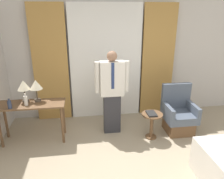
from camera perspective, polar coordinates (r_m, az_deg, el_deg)
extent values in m
cube|color=beige|center=(5.09, -1.78, 7.88)|extent=(10.00, 0.06, 2.70)
cube|color=white|center=(4.97, -1.61, 6.89)|extent=(1.60, 0.06, 2.58)
cube|color=#B28442|center=(4.99, -15.74, 6.19)|extent=(0.75, 0.06, 2.58)
cube|color=#B28442|center=(5.25, 11.85, 7.17)|extent=(0.75, 0.06, 2.58)
cube|color=brown|center=(4.36, -20.42, -3.64)|extent=(1.24, 0.47, 0.03)
cylinder|color=brown|center=(4.53, -27.29, -9.26)|extent=(0.05, 0.05, 0.75)
cylinder|color=brown|center=(4.28, -12.82, -9.09)|extent=(0.05, 0.05, 0.75)
cylinder|color=brown|center=(4.82, -26.01, -7.26)|extent=(0.05, 0.05, 0.75)
cylinder|color=brown|center=(4.59, -12.50, -6.96)|extent=(0.05, 0.05, 0.75)
cylinder|color=#4C4238|center=(4.46, -21.61, -2.76)|extent=(0.12, 0.12, 0.04)
cylinder|color=#4C4238|center=(4.42, -21.81, -1.28)|extent=(0.02, 0.02, 0.21)
cone|color=beige|center=(4.36, -22.13, 1.07)|extent=(0.23, 0.23, 0.18)
cylinder|color=#4C4238|center=(4.41, -18.82, -2.65)|extent=(0.12, 0.12, 0.04)
cylinder|color=#4C4238|center=(4.37, -19.00, -1.16)|extent=(0.02, 0.02, 0.21)
cone|color=beige|center=(4.31, -19.28, 1.22)|extent=(0.23, 0.23, 0.18)
cylinder|color=silver|center=(4.28, -21.60, -2.74)|extent=(0.07, 0.07, 0.18)
cylinder|color=silver|center=(4.24, -21.79, -1.32)|extent=(0.03, 0.03, 0.05)
cylinder|color=#2D3851|center=(4.26, -25.20, -3.60)|extent=(0.07, 0.07, 0.14)
cylinder|color=#2D3851|center=(4.23, -25.38, -2.47)|extent=(0.03, 0.03, 0.04)
cube|color=#2D2D33|center=(4.54, -0.01, -6.27)|extent=(0.34, 0.18, 0.82)
cube|color=silver|center=(4.26, -0.01, 2.87)|extent=(0.47, 0.21, 0.68)
cube|color=navy|center=(4.12, 0.21, 3.55)|extent=(0.06, 0.01, 0.51)
cylinder|color=silver|center=(4.22, -3.87, 3.14)|extent=(0.10, 0.10, 0.62)
cylinder|color=silver|center=(4.29, 3.79, 3.45)|extent=(0.10, 0.10, 0.62)
sphere|color=#936B51|center=(4.15, -0.01, 8.71)|extent=(0.20, 0.20, 0.20)
cube|color=brown|center=(4.85, 16.92, -8.98)|extent=(0.52, 0.51, 0.28)
cube|color=#4C5666|center=(4.75, 17.19, -6.65)|extent=(0.62, 0.60, 0.16)
cube|color=#4C5666|center=(4.82, 16.36, -1.54)|extent=(0.62, 0.10, 0.55)
cube|color=#4C5666|center=(4.57, 14.35, -5.06)|extent=(0.08, 0.60, 0.18)
cube|color=#4C5666|center=(4.79, 20.31, -4.52)|extent=(0.08, 0.60, 0.18)
cylinder|color=brown|center=(4.58, 10.09, -12.01)|extent=(0.22, 0.22, 0.02)
cylinder|color=brown|center=(4.46, 10.27, -9.42)|extent=(0.07, 0.07, 0.50)
cylinder|color=brown|center=(4.34, 10.48, -6.40)|extent=(0.41, 0.41, 0.02)
cube|color=black|center=(4.31, 10.27, -6.20)|extent=(0.17, 0.26, 0.03)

